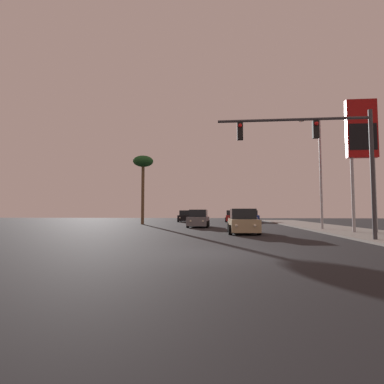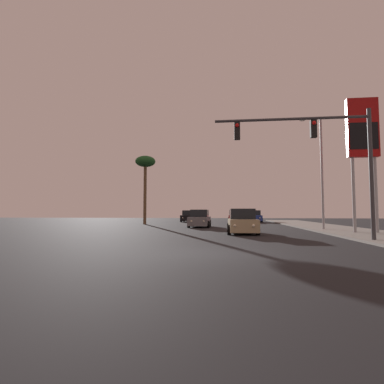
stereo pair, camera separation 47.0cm
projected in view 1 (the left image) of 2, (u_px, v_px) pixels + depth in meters
The scene contains 11 objects.
ground_plane at pixel (218, 253), 10.57m from camera, with size 120.00×120.00×0.00m, color black.
sidewalk_right at pixel (364, 233), 19.62m from camera, with size 5.00×60.00×0.12m.
car_grey at pixel (199, 219), 28.91m from camera, with size 2.04×4.34×1.68m.
car_red at pixel (232, 217), 43.31m from camera, with size 2.04×4.33×1.68m.
car_blue at pixel (251, 217), 43.09m from camera, with size 2.04×4.32×1.68m.
car_tan at pixel (243, 222), 20.38m from camera, with size 2.04×4.34×1.68m.
car_black at pixel (186, 217), 43.98m from camera, with size 2.04×4.33×1.68m.
traffic_light_mast at pixel (325, 147), 15.18m from camera, with size 7.76×0.36×6.50m.
street_lamp at pixel (319, 167), 24.10m from camera, with size 1.74×0.24×9.00m.
gas_station_sign at pixel (362, 136), 20.29m from camera, with size 2.00×0.42×9.00m.
palm_tree_mid at pixel (143, 165), 35.72m from camera, with size 2.40×2.40×8.17m.
Camera 1 is at (0.08, -10.73, 1.47)m, focal length 28.00 mm.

